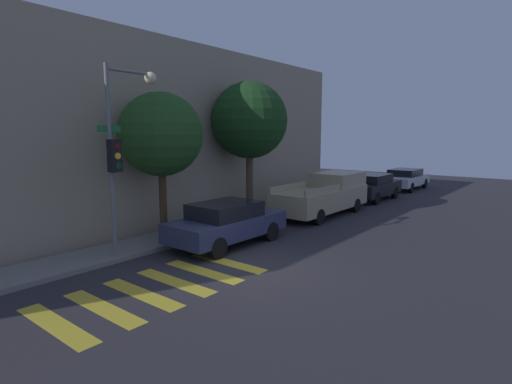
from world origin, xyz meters
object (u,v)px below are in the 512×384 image
at_px(sedan_middle, 372,186).
at_px(tree_midblock, 249,121).
at_px(traffic_light_pole, 122,138).
at_px(pickup_truck, 325,194).
at_px(tree_near_corner, 161,135).
at_px(sedan_near_corner, 227,222).
at_px(sedan_far_end, 405,178).

xyz_separation_m(sedan_middle, tree_midblock, (-8.22, 2.07, 3.44)).
bearing_deg(tree_midblock, sedan_middle, -14.14).
height_order(traffic_light_pole, pickup_truck, traffic_light_pole).
distance_m(traffic_light_pole, tree_near_corner, 2.14).
xyz_separation_m(tree_near_corner, tree_midblock, (4.63, 0.00, 0.59)).
relative_size(sedan_near_corner, sedan_middle, 0.97).
bearing_deg(sedan_near_corner, tree_near_corner, 115.03).
xyz_separation_m(sedan_near_corner, tree_near_corner, (-0.97, 2.07, 2.86)).
relative_size(pickup_truck, sedan_far_end, 1.21).
bearing_deg(sedan_near_corner, sedan_far_end, -0.00).
bearing_deg(tree_midblock, tree_near_corner, 180.00).
height_order(sedan_near_corner, pickup_truck, pickup_truck).
bearing_deg(traffic_light_pole, sedan_near_corner, -23.27).
relative_size(traffic_light_pole, tree_near_corner, 1.10).
height_order(sedan_middle, tree_near_corner, tree_near_corner).
bearing_deg(traffic_light_pole, sedan_far_end, -3.56).
bearing_deg(sedan_near_corner, traffic_light_pole, 156.73).
bearing_deg(tree_near_corner, sedan_far_end, -6.41).
height_order(traffic_light_pole, tree_midblock, tree_midblock).
bearing_deg(pickup_truck, sedan_middle, 0.00).
height_order(traffic_light_pole, sedan_near_corner, traffic_light_pole).
distance_m(sedan_near_corner, pickup_truck, 6.56).
height_order(sedan_middle, tree_midblock, tree_midblock).
relative_size(sedan_far_end, tree_midblock, 0.79).
distance_m(pickup_truck, sedan_far_end, 10.92).
bearing_deg(pickup_truck, tree_midblock, 144.44).
xyz_separation_m(sedan_near_corner, sedan_far_end, (17.47, -0.00, -0.03)).
height_order(sedan_near_corner, sedan_middle, sedan_middle).
relative_size(sedan_near_corner, tree_midblock, 0.73).
height_order(sedan_far_end, tree_midblock, tree_midblock).
xyz_separation_m(traffic_light_pole, tree_near_corner, (1.99, 0.80, 0.08)).
relative_size(sedan_middle, sedan_far_end, 0.95).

